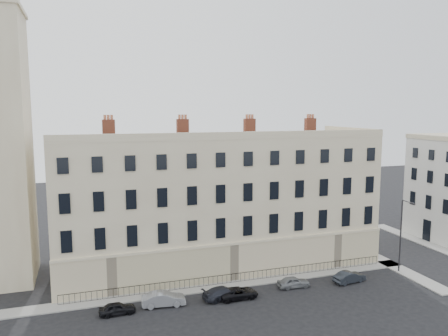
% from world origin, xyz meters
% --- Properties ---
extents(ground, '(160.00, 160.00, 0.00)m').
position_xyz_m(ground, '(0.00, 0.00, 0.00)').
color(ground, black).
rests_on(ground, ground).
extents(terrace, '(36.22, 12.22, 17.00)m').
position_xyz_m(terrace, '(-5.97, 11.97, 7.50)').
color(terrace, '#C3B191').
rests_on(terrace, ground).
extents(pavement_terrace, '(48.00, 2.00, 0.12)m').
position_xyz_m(pavement_terrace, '(-10.00, 5.00, 0.06)').
color(pavement_terrace, gray).
rests_on(pavement_terrace, ground).
extents(pavement_east_return, '(2.00, 24.00, 0.12)m').
position_xyz_m(pavement_east_return, '(13.00, 8.00, 0.06)').
color(pavement_east_return, gray).
rests_on(pavement_east_return, ground).
extents(pavement_adjacent, '(2.00, 20.00, 0.12)m').
position_xyz_m(pavement_adjacent, '(23.00, 10.00, 0.06)').
color(pavement_adjacent, gray).
rests_on(pavement_adjacent, ground).
extents(railings, '(35.00, 0.04, 0.96)m').
position_xyz_m(railings, '(-6.00, 5.40, 0.55)').
color(railings, black).
rests_on(railings, ground).
extents(car_a, '(3.26, 1.41, 1.10)m').
position_xyz_m(car_a, '(-18.39, 2.02, 0.55)').
color(car_a, black).
rests_on(car_a, ground).
extents(car_b, '(4.15, 1.81, 1.33)m').
position_xyz_m(car_b, '(-14.17, 2.42, 0.66)').
color(car_b, gray).
rests_on(car_b, ground).
extents(car_c, '(4.32, 2.29, 1.19)m').
position_xyz_m(car_c, '(-8.45, 2.13, 0.60)').
color(car_c, '#1F212A').
rests_on(car_c, ground).
extents(car_d, '(3.92, 1.88, 1.08)m').
position_xyz_m(car_d, '(-7.05, 1.76, 0.54)').
color(car_d, black).
rests_on(car_d, ground).
extents(car_e, '(3.38, 1.47, 1.14)m').
position_xyz_m(car_e, '(-0.79, 2.46, 0.57)').
color(car_e, slate).
rests_on(car_e, ground).
extents(car_f, '(3.75, 1.78, 1.19)m').
position_xyz_m(car_f, '(5.39, 1.81, 0.59)').
color(car_f, '#20252B').
rests_on(car_f, ground).
extents(streetlamp, '(0.36, 1.78, 8.25)m').
position_xyz_m(streetlamp, '(12.41, 2.54, 4.57)').
color(streetlamp, '#2B2A2F').
rests_on(streetlamp, ground).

